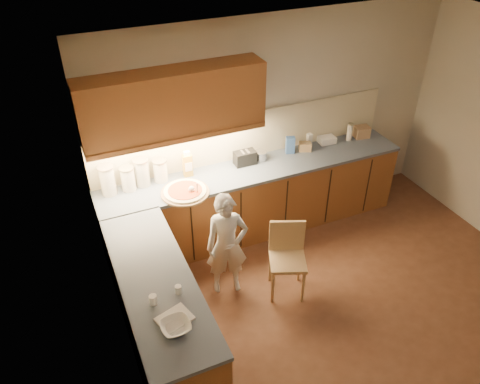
{
  "coord_description": "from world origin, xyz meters",
  "views": [
    {
      "loc": [
        -2.44,
        -2.55,
        3.83
      ],
      "look_at": [
        -0.8,
        1.2,
        1.0
      ],
      "focal_mm": 35.0,
      "sensor_mm": 36.0,
      "label": 1
    }
  ],
  "objects": [
    {
      "name": "canister_b",
      "position": [
        -1.85,
        1.84,
        1.06
      ],
      "size": [
        0.16,
        0.16,
        0.28
      ],
      "rotation": [
        0.0,
        0.0,
        0.07
      ],
      "color": "white",
      "rests_on": "l_counter"
    },
    {
      "name": "tall_jar",
      "position": [
        1.03,
        1.83,
        1.04
      ],
      "size": [
        0.08,
        0.08,
        0.24
      ],
      "rotation": [
        0.0,
        0.0,
        -0.41
      ],
      "color": "white",
      "rests_on": "l_counter"
    },
    {
      "name": "upper_cabinets",
      "position": [
        -1.27,
        1.82,
        1.85
      ],
      "size": [
        1.95,
        0.36,
        0.73
      ],
      "color": "brown",
      "rests_on": "ground"
    },
    {
      "name": "oil_jug",
      "position": [
        -1.16,
        1.86,
        1.07
      ],
      "size": [
        0.11,
        0.08,
        0.32
      ],
      "rotation": [
        0.0,
        0.0,
        -0.06
      ],
      "color": "gold",
      "rests_on": "l_counter"
    },
    {
      "name": "canister_d",
      "position": [
        -1.48,
        1.88,
        1.06
      ],
      "size": [
        0.17,
        0.17,
        0.27
      ],
      "rotation": [
        0.0,
        0.0,
        -0.43
      ],
      "color": "white",
      "rests_on": "l_counter"
    },
    {
      "name": "spice_jar_a",
      "position": [
        -2.04,
        0.13,
        0.96
      ],
      "size": [
        0.07,
        0.07,
        0.09
      ],
      "primitive_type": "cylinder",
      "rotation": [
        0.0,
        0.0,
        -0.02
      ],
      "color": "white",
      "rests_on": "l_counter"
    },
    {
      "name": "room",
      "position": [
        0.0,
        0.0,
        1.68
      ],
      "size": [
        4.54,
        4.5,
        2.62
      ],
      "color": "#59321E",
      "rests_on": "ground"
    },
    {
      "name": "spice_jar_b",
      "position": [
        -1.82,
        0.16,
        0.96
      ],
      "size": [
        0.07,
        0.07,
        0.07
      ],
      "primitive_type": "cylinder",
      "rotation": [
        0.0,
        0.0,
        0.18
      ],
      "color": "white",
      "rests_on": "l_counter"
    },
    {
      "name": "wooden_chair",
      "position": [
        -0.5,
        0.63,
        0.48
      ],
      "size": [
        0.49,
        0.49,
        0.84
      ],
      "rotation": [
        0.0,
        0.0,
        -0.39
      ],
      "color": "tan",
      "rests_on": "ground"
    },
    {
      "name": "white_bottle",
      "position": [
        0.46,
        1.89,
        1.01
      ],
      "size": [
        0.06,
        0.06,
        0.18
      ],
      "primitive_type": "cube",
      "rotation": [
        0.0,
        0.0,
        -0.02
      ],
      "color": "silver",
      "rests_on": "l_counter"
    },
    {
      "name": "canister_c",
      "position": [
        -1.69,
        1.88,
        1.08
      ],
      "size": [
        0.17,
        0.17,
        0.32
      ],
      "rotation": [
        0.0,
        0.0,
        0.23
      ],
      "color": "beige",
      "rests_on": "l_counter"
    },
    {
      "name": "mixing_bowl",
      "position": [
        -1.95,
        -0.2,
        0.95
      ],
      "size": [
        0.24,
        0.24,
        0.06
      ],
      "primitive_type": "imported",
      "rotation": [
        0.0,
        0.0,
        0.04
      ],
      "color": "white",
      "rests_on": "l_counter"
    },
    {
      "name": "blue_box",
      "position": [
        0.16,
        1.85,
        1.03
      ],
      "size": [
        0.12,
        0.1,
        0.21
      ],
      "primitive_type": "cube",
      "rotation": [
        0.0,
        0.0,
        -0.31
      ],
      "color": "#365CA2",
      "rests_on": "l_counter"
    },
    {
      "name": "toaster",
      "position": [
        -0.46,
        1.83,
        1.0
      ],
      "size": [
        0.26,
        0.15,
        0.17
      ],
      "rotation": [
        0.0,
        0.0,
        -0.01
      ],
      "color": "black",
      "rests_on": "l_counter"
    },
    {
      "name": "backsplash",
      "position": [
        -0.38,
        1.99,
        1.21
      ],
      "size": [
        3.75,
        0.02,
        0.58
      ],
      "primitive_type": "cube",
      "color": "beige",
      "rests_on": "l_counter"
    },
    {
      "name": "canister_a",
      "position": [
        -2.06,
        1.85,
        1.09
      ],
      "size": [
        0.17,
        0.17,
        0.34
      ],
      "rotation": [
        0.0,
        0.0,
        0.25
      ],
      "color": "beige",
      "rests_on": "l_counter"
    },
    {
      "name": "card_box_a",
      "position": [
        0.36,
        1.82,
        0.97
      ],
      "size": [
        0.18,
        0.15,
        0.11
      ],
      "primitive_type": "cube",
      "rotation": [
        0.0,
        0.0,
        -0.4
      ],
      "color": "tan",
      "rests_on": "l_counter"
    },
    {
      "name": "dough_cloth",
      "position": [
        -1.93,
        -0.1,
        0.93
      ],
      "size": [
        0.31,
        0.27,
        0.02
      ],
      "primitive_type": "cube",
      "rotation": [
        0.0,
        0.0,
        0.3
      ],
      "color": "silver",
      "rests_on": "l_counter"
    },
    {
      "name": "child",
      "position": [
        -1.09,
        0.88,
        0.61
      ],
      "size": [
        0.5,
        0.39,
        1.22
      ],
      "primitive_type": "imported",
      "rotation": [
        0.0,
        0.0,
        -0.24
      ],
      "color": "silver",
      "rests_on": "ground"
    },
    {
      "name": "card_box_b",
      "position": [
        1.22,
        1.84,
        0.99
      ],
      "size": [
        0.21,
        0.17,
        0.15
      ],
      "primitive_type": "cube",
      "rotation": [
        0.0,
        0.0,
        -0.15
      ],
      "color": "tan",
      "rests_on": "l_counter"
    },
    {
      "name": "steel_pot",
      "position": [
        -0.24,
        1.84,
        0.98
      ],
      "size": [
        0.15,
        0.15,
        0.12
      ],
      "color": "#AAAAAF",
      "rests_on": "l_counter"
    },
    {
      "name": "l_counter",
      "position": [
        -0.92,
        1.25,
        0.46
      ],
      "size": [
        3.77,
        2.62,
        0.92
      ],
      "color": "brown",
      "rests_on": "ground"
    },
    {
      "name": "flat_pack",
      "position": [
        0.72,
        1.88,
        0.96
      ],
      "size": [
        0.22,
        0.16,
        0.08
      ],
      "primitive_type": "cube",
      "rotation": [
        0.0,
        0.0,
        -0.08
      ],
      "color": "white",
      "rests_on": "l_counter"
    },
    {
      "name": "pizza_on_board",
      "position": [
        -1.31,
        1.52,
        0.94
      ],
      "size": [
        0.53,
        0.53,
        0.21
      ],
      "rotation": [
        0.0,
        0.0,
        0.09
      ],
      "color": "#A17D50",
      "rests_on": "l_counter"
    }
  ]
}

